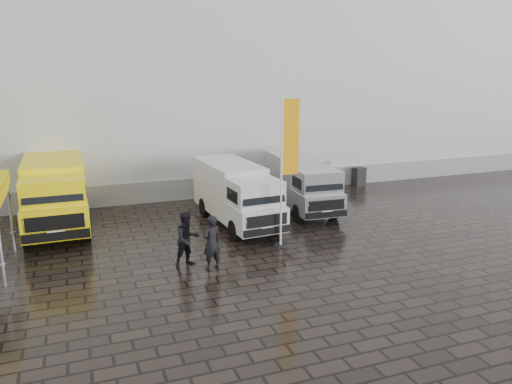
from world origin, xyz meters
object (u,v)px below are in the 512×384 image
van_silver (301,184)px  wheelie_bin (359,177)px  van_white (237,195)px  person_front (212,243)px  van_yellow (55,197)px  flagpole (287,162)px  person_tent (187,239)px

van_silver → wheelie_bin: 5.86m
van_white → person_front: van_white is taller
wheelie_bin → van_silver: bearing=-148.1°
van_yellow → van_silver: bearing=-4.7°
van_silver → flagpole: size_ratio=1.00×
van_silver → van_yellow: bearing=179.2°
van_silver → wheelie_bin: bearing=35.7°
van_yellow → van_white: van_yellow is taller
person_tent → van_white: bearing=33.9°
flagpole → wheelie_bin: flagpole is taller
wheelie_bin → van_yellow: bearing=-171.5°
van_white → wheelie_bin: bearing=22.7°
flagpole → van_yellow: bearing=148.1°
person_tent → flagpole: bearing=-8.0°
van_yellow → flagpole: (7.62, -4.74, 1.70)m
van_white → flagpole: size_ratio=1.03×
van_yellow → flagpole: 9.13m
van_silver → person_tent: van_silver is taller
van_silver → person_front: (-5.51, -5.18, -0.29)m
flagpole → person_front: (-3.03, -1.18, -2.15)m
wheelie_bin → person_front: 13.33m
wheelie_bin → person_front: size_ratio=0.57×
van_yellow → van_white: bearing=-15.4°
wheelie_bin → person_tent: (-11.07, -7.73, 0.39)m
van_yellow → person_tent: bearing=-54.1°
flagpole → person_tent: 4.29m
flagpole → person_tent: flagpole is taller
van_silver → person_front: size_ratio=3.08×
van_white → van_yellow: bearing=161.0°
van_yellow → person_tent: 6.68m
van_white → wheelie_bin: van_white is taller
van_yellow → wheelie_bin: 15.23m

